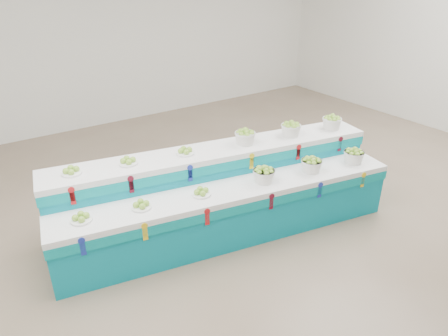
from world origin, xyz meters
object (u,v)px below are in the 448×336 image
Objects in this scene: basket_lower_left at (264,174)px; plate_upper_mid at (128,161)px; display_stand at (224,193)px; basket_upper_right at (332,122)px.

plate_upper_mid reaches higher than basket_lower_left.
basket_lower_left is at bearing -32.65° from display_stand.
basket_lower_left is 1.50m from basket_upper_right.
plate_upper_mid is at bearing 169.26° from basket_upper_right.
display_stand is 15.94× the size of basket_upper_right.
basket_upper_right is at bearing 8.47° from display_stand.
basket_lower_left is (0.36, -0.34, 0.31)m from display_stand.
display_stand is 0.58m from basket_lower_left.
display_stand is at bearing -24.25° from plate_upper_mid.
basket_upper_right reaches higher than basket_lower_left.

